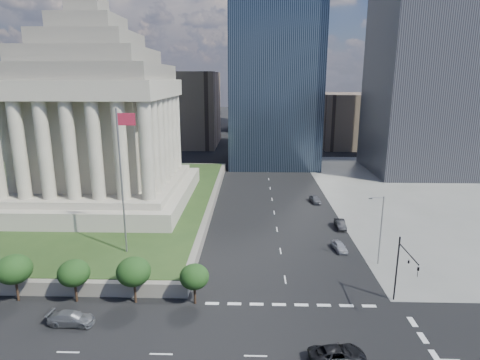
{
  "coord_description": "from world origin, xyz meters",
  "views": [
    {
      "loc": [
        -4.5,
        -27.7,
        25.5
      ],
      "look_at": [
        -5.94,
        20.75,
        13.22
      ],
      "focal_mm": 30.0,
      "sensor_mm": 36.0,
      "label": 1
    }
  ],
  "objects_px": {
    "street_lamp_north": "(380,226)",
    "suv_grey": "(71,318)",
    "flagpole": "(122,174)",
    "pickup_truck": "(337,354)",
    "parked_sedan_near": "(339,246)",
    "traffic_signal_ne": "(403,266)",
    "parked_sedan_far": "(315,199)",
    "parked_sedan_mid": "(340,224)",
    "war_memorial": "(95,101)"
  },
  "relations": [
    {
      "from": "parked_sedan_near",
      "to": "parked_sedan_far",
      "type": "xyz_separation_m",
      "value": [
        0.0,
        24.45,
        0.06
      ]
    },
    {
      "from": "traffic_signal_ne",
      "to": "flagpole",
      "type": "bearing_deg",
      "value": 163.29
    },
    {
      "from": "pickup_truck",
      "to": "parked_sedan_near",
      "type": "xyz_separation_m",
      "value": [
        5.43,
        24.96,
        -0.06
      ]
    },
    {
      "from": "traffic_signal_ne",
      "to": "parked_sedan_far",
      "type": "xyz_separation_m",
      "value": [
        -3.5,
        40.23,
        -4.51
      ]
    },
    {
      "from": "suv_grey",
      "to": "parked_sedan_near",
      "type": "distance_m",
      "value": 38.24
    },
    {
      "from": "war_memorial",
      "to": "suv_grey",
      "type": "bearing_deg",
      "value": -74.88
    },
    {
      "from": "parked_sedan_far",
      "to": "suv_grey",
      "type": "bearing_deg",
      "value": -133.73
    },
    {
      "from": "war_memorial",
      "to": "parked_sedan_far",
      "type": "xyz_separation_m",
      "value": [
        43.0,
        5.93,
        -20.66
      ]
    },
    {
      "from": "flagpole",
      "to": "parked_sedan_near",
      "type": "height_order",
      "value": "flagpole"
    },
    {
      "from": "parked_sedan_mid",
      "to": "parked_sedan_far",
      "type": "xyz_separation_m",
      "value": [
        -2.13,
        14.96,
        0.01
      ]
    },
    {
      "from": "war_memorial",
      "to": "suv_grey",
      "type": "xyz_separation_m",
      "value": [
        10.4,
        -38.51,
        -20.68
      ]
    },
    {
      "from": "war_memorial",
      "to": "traffic_signal_ne",
      "type": "distance_m",
      "value": 60.0
    },
    {
      "from": "suv_grey",
      "to": "street_lamp_north",
      "type": "bearing_deg",
      "value": -64.76
    },
    {
      "from": "flagpole",
      "to": "parked_sedan_far",
      "type": "distance_m",
      "value": 44.71
    },
    {
      "from": "pickup_truck",
      "to": "parked_sedan_far",
      "type": "relative_size",
      "value": 1.23
    },
    {
      "from": "traffic_signal_ne",
      "to": "parked_sedan_near",
      "type": "xyz_separation_m",
      "value": [
        -3.5,
        15.78,
        -4.57
      ]
    },
    {
      "from": "street_lamp_north",
      "to": "suv_grey",
      "type": "relative_size",
      "value": 2.03
    },
    {
      "from": "street_lamp_north",
      "to": "pickup_truck",
      "type": "bearing_deg",
      "value": -115.47
    },
    {
      "from": "street_lamp_north",
      "to": "suv_grey",
      "type": "xyz_separation_m",
      "value": [
        -36.92,
        -15.51,
        -4.95
      ]
    },
    {
      "from": "street_lamp_north",
      "to": "suv_grey",
      "type": "distance_m",
      "value": 40.36
    },
    {
      "from": "street_lamp_north",
      "to": "pickup_truck",
      "type": "relative_size",
      "value": 1.88
    },
    {
      "from": "flagpole",
      "to": "traffic_signal_ne",
      "type": "relative_size",
      "value": 2.5
    },
    {
      "from": "flagpole",
      "to": "traffic_signal_ne",
      "type": "distance_m",
      "value": 36.69
    },
    {
      "from": "suv_grey",
      "to": "traffic_signal_ne",
      "type": "bearing_deg",
      "value": -80.9
    },
    {
      "from": "suv_grey",
      "to": "parked_sedan_mid",
      "type": "distance_m",
      "value": 45.55
    },
    {
      "from": "flagpole",
      "to": "street_lamp_north",
      "type": "bearing_deg",
      "value": 1.63
    },
    {
      "from": "flagpole",
      "to": "parked_sedan_far",
      "type": "height_order",
      "value": "flagpole"
    },
    {
      "from": "war_memorial",
      "to": "parked_sedan_mid",
      "type": "bearing_deg",
      "value": -11.32
    },
    {
      "from": "parked_sedan_near",
      "to": "flagpole",
      "type": "bearing_deg",
      "value": -178.49
    },
    {
      "from": "pickup_truck",
      "to": "traffic_signal_ne",
      "type": "bearing_deg",
      "value": -53.95
    },
    {
      "from": "street_lamp_north",
      "to": "parked_sedan_mid",
      "type": "xyz_separation_m",
      "value": [
        -2.2,
        13.97,
        -4.93
      ]
    },
    {
      "from": "street_lamp_north",
      "to": "parked_sedan_near",
      "type": "height_order",
      "value": "street_lamp_north"
    },
    {
      "from": "war_memorial",
      "to": "parked_sedan_near",
      "type": "distance_m",
      "value": 51.2
    },
    {
      "from": "war_memorial",
      "to": "parked_sedan_far",
      "type": "bearing_deg",
      "value": 7.85
    },
    {
      "from": "traffic_signal_ne",
      "to": "parked_sedan_near",
      "type": "bearing_deg",
      "value": 102.5
    },
    {
      "from": "flagpole",
      "to": "pickup_truck",
      "type": "relative_size",
      "value": 3.76
    },
    {
      "from": "flagpole",
      "to": "parked_sedan_far",
      "type": "xyz_separation_m",
      "value": [
        30.83,
        29.93,
        -12.38
      ]
    },
    {
      "from": "parked_sedan_mid",
      "to": "traffic_signal_ne",
      "type": "bearing_deg",
      "value": -85.42
    },
    {
      "from": "parked_sedan_near",
      "to": "street_lamp_north",
      "type": "bearing_deg",
      "value": -54.54
    },
    {
      "from": "war_memorial",
      "to": "parked_sedan_far",
      "type": "distance_m",
      "value": 48.07
    },
    {
      "from": "flagpole",
      "to": "suv_grey",
      "type": "xyz_separation_m",
      "value": [
        -1.77,
        -14.51,
        -12.4
      ]
    },
    {
      "from": "parked_sedan_near",
      "to": "pickup_truck",
      "type": "bearing_deg",
      "value": -110.84
    },
    {
      "from": "traffic_signal_ne",
      "to": "parked_sedan_far",
      "type": "relative_size",
      "value": 1.85
    },
    {
      "from": "pickup_truck",
      "to": "suv_grey",
      "type": "height_order",
      "value": "pickup_truck"
    },
    {
      "from": "traffic_signal_ne",
      "to": "street_lamp_north",
      "type": "relative_size",
      "value": 0.8
    },
    {
      "from": "street_lamp_north",
      "to": "parked_sedan_far",
      "type": "height_order",
      "value": "street_lamp_north"
    },
    {
      "from": "war_memorial",
      "to": "street_lamp_north",
      "type": "height_order",
      "value": "war_memorial"
    },
    {
      "from": "suv_grey",
      "to": "parked_sedan_mid",
      "type": "height_order",
      "value": "parked_sedan_mid"
    },
    {
      "from": "street_lamp_north",
      "to": "parked_sedan_mid",
      "type": "relative_size",
      "value": 2.26
    },
    {
      "from": "street_lamp_north",
      "to": "parked_sedan_mid",
      "type": "distance_m",
      "value": 14.98
    }
  ]
}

